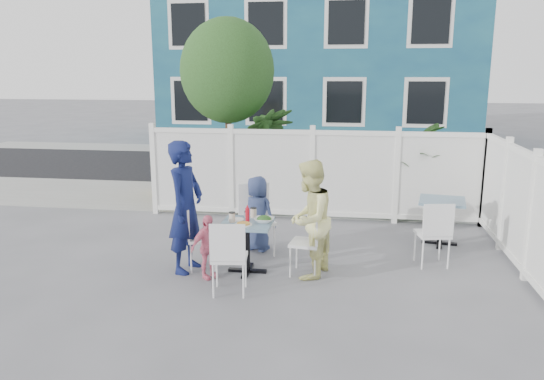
# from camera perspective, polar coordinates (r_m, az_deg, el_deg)

# --- Properties ---
(ground) EXTENTS (80.00, 80.00, 0.00)m
(ground) POSITION_cam_1_polar(r_m,az_deg,el_deg) (7.26, 1.99, -8.28)
(ground) COLOR slate
(near_sidewalk) EXTENTS (24.00, 2.60, 0.01)m
(near_sidewalk) POSITION_cam_1_polar(r_m,az_deg,el_deg) (10.88, 4.27, -1.13)
(near_sidewalk) COLOR gray
(near_sidewalk) RESTS_ON ground
(street) EXTENTS (24.00, 5.00, 0.01)m
(street) POSITION_cam_1_polar(r_m,az_deg,el_deg) (14.49, 5.37, 2.32)
(street) COLOR black
(street) RESTS_ON ground
(far_sidewalk) EXTENTS (24.00, 1.60, 0.01)m
(far_sidewalk) POSITION_cam_1_polar(r_m,az_deg,el_deg) (17.54, 5.94, 4.13)
(far_sidewalk) COLOR gray
(far_sidewalk) RESTS_ON ground
(building) EXTENTS (11.00, 6.00, 6.00)m
(building) POSITION_cam_1_polar(r_m,az_deg,el_deg) (20.77, 5.17, 13.76)
(building) COLOR navy
(building) RESTS_ON ground
(fence_back) EXTENTS (5.86, 0.08, 1.60)m
(fence_back) POSITION_cam_1_polar(r_m,az_deg,el_deg) (9.34, 4.32, 1.46)
(fence_back) COLOR white
(fence_back) RESTS_ON ground
(fence_right) EXTENTS (0.08, 3.66, 1.60)m
(fence_right) POSITION_cam_1_polar(r_m,az_deg,el_deg) (7.88, 24.80, -1.80)
(fence_right) COLOR white
(fence_right) RESTS_ON ground
(tree) EXTENTS (1.80, 1.62, 3.59)m
(tree) POSITION_cam_1_polar(r_m,az_deg,el_deg) (10.31, -4.83, 12.62)
(tree) COLOR #382316
(tree) RESTS_ON ground
(utility_cabinet) EXTENTS (0.66, 0.47, 1.20)m
(utility_cabinet) POSITION_cam_1_polar(r_m,az_deg,el_deg) (11.54, -10.55, 2.51)
(utility_cabinet) COLOR gold
(utility_cabinet) RESTS_ON ground
(potted_shrub_a) EXTENTS (1.52, 1.52, 1.93)m
(potted_shrub_a) POSITION_cam_1_polar(r_m,az_deg,el_deg) (10.08, -0.30, 3.38)
(potted_shrub_a) COLOR #203B17
(potted_shrub_a) RESTS_ON ground
(potted_shrub_b) EXTENTS (1.40, 1.59, 1.66)m
(potted_shrub_b) POSITION_cam_1_polar(r_m,az_deg,el_deg) (9.94, 14.06, 2.06)
(potted_shrub_b) COLOR #203B17
(potted_shrub_b) RESTS_ON ground
(main_table) EXTENTS (0.65, 0.65, 0.68)m
(main_table) POSITION_cam_1_polar(r_m,az_deg,el_deg) (6.92, -2.70, -4.70)
(main_table) COLOR #406279
(main_table) RESTS_ON ground
(spare_table) EXTENTS (0.76, 0.76, 0.70)m
(spare_table) POSITION_cam_1_polar(r_m,az_deg,el_deg) (8.43, 17.78, -2.04)
(spare_table) COLOR #406279
(spare_table) RESTS_ON ground
(chair_left) EXTENTS (0.48, 0.49, 0.86)m
(chair_left) POSITION_cam_1_polar(r_m,az_deg,el_deg) (7.13, -8.18, -4.56)
(chair_left) COLOR white
(chair_left) RESTS_ON ground
(chair_right) EXTENTS (0.43, 0.45, 0.87)m
(chair_right) POSITION_cam_1_polar(r_m,az_deg,el_deg) (6.85, 4.28, -5.09)
(chair_right) COLOR white
(chair_right) RESTS_ON ground
(chair_back) EXTENTS (0.60, 0.59, 1.01)m
(chair_back) POSITION_cam_1_polar(r_m,az_deg,el_deg) (7.65, -1.76, -2.54)
(chair_back) COLOR white
(chair_back) RESTS_ON ground
(chair_near) EXTENTS (0.45, 0.44, 0.90)m
(chair_near) POSITION_cam_1_polar(r_m,az_deg,el_deg) (6.23, -4.69, -6.76)
(chair_near) COLOR white
(chair_near) RESTS_ON ground
(chair_spare) EXTENTS (0.48, 0.47, 0.90)m
(chair_spare) POSITION_cam_1_polar(r_m,az_deg,el_deg) (7.42, 17.12, -4.09)
(chair_spare) COLOR white
(chair_spare) RESTS_ON ground
(man) EXTENTS (0.52, 0.70, 1.74)m
(man) POSITION_cam_1_polar(r_m,az_deg,el_deg) (6.99, -9.27, -1.80)
(man) COLOR #101849
(man) RESTS_ON ground
(woman) EXTENTS (0.75, 0.87, 1.52)m
(woman) POSITION_cam_1_polar(r_m,az_deg,el_deg) (6.74, 4.02, -3.16)
(woman) COLOR #EEEC4A
(woman) RESTS_ON ground
(boy) EXTENTS (0.63, 0.52, 1.11)m
(boy) POSITION_cam_1_polar(r_m,az_deg,el_deg) (7.76, -1.60, -2.55)
(boy) COLOR navy
(boy) RESTS_ON ground
(toddler) EXTENTS (0.47, 0.50, 0.83)m
(toddler) POSITION_cam_1_polar(r_m,az_deg,el_deg) (6.81, -6.94, -6.08)
(toddler) COLOR pink
(toddler) RESTS_ON ground
(plate_main) EXTENTS (0.22, 0.22, 0.01)m
(plate_main) POSITION_cam_1_polar(r_m,az_deg,el_deg) (6.74, -3.09, -3.75)
(plate_main) COLOR white
(plate_main) RESTS_ON main_table
(plate_side) EXTENTS (0.21, 0.21, 0.01)m
(plate_side) POSITION_cam_1_polar(r_m,az_deg,el_deg) (6.97, -3.86, -3.20)
(plate_side) COLOR white
(plate_side) RESTS_ON main_table
(salad_bowl) EXTENTS (0.25, 0.25, 0.06)m
(salad_bowl) POSITION_cam_1_polar(r_m,az_deg,el_deg) (6.85, -0.86, -3.25)
(salad_bowl) COLOR white
(salad_bowl) RESTS_ON main_table
(coffee_cup_a) EXTENTS (0.08, 0.08, 0.12)m
(coffee_cup_a) POSITION_cam_1_polar(r_m,az_deg,el_deg) (6.88, -4.32, -2.97)
(coffee_cup_a) COLOR beige
(coffee_cup_a) RESTS_ON main_table
(coffee_cup_b) EXTENTS (0.08, 0.08, 0.12)m
(coffee_cup_b) POSITION_cam_1_polar(r_m,az_deg,el_deg) (7.08, -2.01, -2.48)
(coffee_cup_b) COLOR beige
(coffee_cup_b) RESTS_ON main_table
(ketchup_bottle) EXTENTS (0.05, 0.05, 0.18)m
(ketchup_bottle) POSITION_cam_1_polar(r_m,az_deg,el_deg) (6.89, -2.66, -2.68)
(ketchup_bottle) COLOR red
(ketchup_bottle) RESTS_ON main_table
(salt_shaker) EXTENTS (0.03, 0.03, 0.07)m
(salt_shaker) POSITION_cam_1_polar(r_m,az_deg,el_deg) (7.08, -2.84, -2.71)
(salt_shaker) COLOR white
(salt_shaker) RESTS_ON main_table
(pepper_shaker) EXTENTS (0.03, 0.03, 0.07)m
(pepper_shaker) POSITION_cam_1_polar(r_m,az_deg,el_deg) (7.15, -2.86, -2.54)
(pepper_shaker) COLOR black
(pepper_shaker) RESTS_ON main_table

